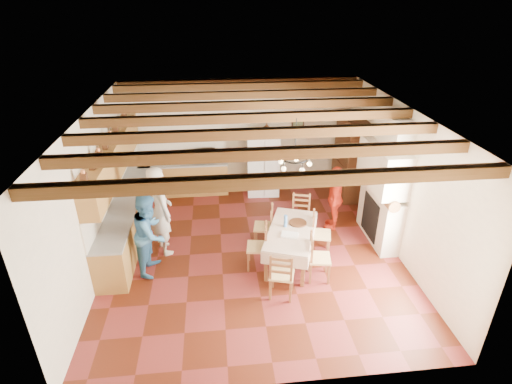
% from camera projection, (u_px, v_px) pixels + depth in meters
% --- Properties ---
extents(floor, '(6.00, 6.50, 0.02)m').
position_uv_depth(floor, '(253.00, 251.00, 8.52)').
color(floor, '#49190C').
rests_on(floor, ground).
extents(ceiling, '(6.00, 6.50, 0.02)m').
position_uv_depth(ceiling, '(252.00, 112.00, 7.16)').
color(ceiling, silver).
rests_on(ceiling, ground).
extents(wall_back, '(6.00, 0.02, 3.00)m').
position_uv_depth(wall_back, '(241.00, 135.00, 10.73)').
color(wall_back, '#F0E7C8').
rests_on(wall_back, ground).
extents(wall_front, '(6.00, 0.02, 3.00)m').
position_uv_depth(wall_front, '(279.00, 303.00, 4.94)').
color(wall_front, '#F0E7C8').
rests_on(wall_front, ground).
extents(wall_left, '(0.02, 6.50, 3.00)m').
position_uv_depth(wall_left, '(95.00, 195.00, 7.55)').
color(wall_left, '#F0E7C8').
rests_on(wall_left, ground).
extents(wall_right, '(0.02, 6.50, 3.00)m').
position_uv_depth(wall_right, '(399.00, 181.00, 8.13)').
color(wall_right, '#F0E7C8').
rests_on(wall_right, ground).
extents(ceiling_beams, '(6.00, 6.30, 0.16)m').
position_uv_depth(ceiling_beams, '(252.00, 118.00, 7.20)').
color(ceiling_beams, '#3B260C').
rests_on(ceiling_beams, ground).
extents(lower_cabinets_left, '(0.60, 4.30, 0.86)m').
position_uv_depth(lower_cabinets_left, '(129.00, 216.00, 8.99)').
color(lower_cabinets_left, brown).
rests_on(lower_cabinets_left, ground).
extents(lower_cabinets_back, '(2.30, 0.60, 0.86)m').
position_uv_depth(lower_cabinets_back, '(185.00, 178.00, 10.79)').
color(lower_cabinets_back, brown).
rests_on(lower_cabinets_back, ground).
extents(countertop_left, '(0.62, 4.30, 0.04)m').
position_uv_depth(countertop_left, '(126.00, 198.00, 8.79)').
color(countertop_left, slate).
rests_on(countertop_left, lower_cabinets_left).
extents(countertop_back, '(2.34, 0.62, 0.04)m').
position_uv_depth(countertop_back, '(184.00, 163.00, 10.59)').
color(countertop_back, slate).
rests_on(countertop_back, lower_cabinets_back).
extents(backsplash_left, '(0.03, 4.30, 0.60)m').
position_uv_depth(backsplash_left, '(111.00, 185.00, 8.62)').
color(backsplash_left, white).
rests_on(backsplash_left, ground).
extents(backsplash_back, '(2.30, 0.03, 0.60)m').
position_uv_depth(backsplash_back, '(183.00, 148.00, 10.70)').
color(backsplash_back, white).
rests_on(backsplash_back, ground).
extents(upper_cabinets, '(0.35, 4.20, 0.70)m').
position_uv_depth(upper_cabinets, '(113.00, 157.00, 8.34)').
color(upper_cabinets, brown).
rests_on(upper_cabinets, ground).
extents(fireplace, '(0.56, 1.60, 2.80)m').
position_uv_depth(fireplace, '(381.00, 182.00, 8.32)').
color(fireplace, beige).
rests_on(fireplace, ground).
extents(wall_picture, '(0.34, 0.03, 0.42)m').
position_uv_depth(wall_picture, '(298.00, 121.00, 10.70)').
color(wall_picture, '#2F2116').
rests_on(wall_picture, ground).
extents(refrigerator, '(0.87, 0.73, 1.67)m').
position_uv_depth(refrigerator, '(263.00, 164.00, 10.63)').
color(refrigerator, white).
rests_on(refrigerator, floor).
extents(hutch, '(0.53, 1.20, 2.16)m').
position_uv_depth(hutch, '(349.00, 158.00, 10.37)').
color(hutch, '#321F10').
rests_on(hutch, floor).
extents(dining_table, '(1.36, 1.86, 0.73)m').
position_uv_depth(dining_table, '(291.00, 233.00, 7.93)').
color(dining_table, '#F0E1CF').
rests_on(dining_table, floor).
extents(chandelier, '(0.47, 0.47, 0.03)m').
position_uv_depth(chandelier, '(295.00, 159.00, 7.21)').
color(chandelier, black).
rests_on(chandelier, ground).
extents(chair_left_near, '(0.46, 0.47, 0.96)m').
position_uv_depth(chair_left_near, '(257.00, 246.00, 7.83)').
color(chair_left_near, brown).
rests_on(chair_left_near, floor).
extents(chair_left_far, '(0.47, 0.49, 0.96)m').
position_uv_depth(chair_left_far, '(264.00, 226.00, 8.50)').
color(chair_left_far, brown).
rests_on(chair_left_far, floor).
extents(chair_right_near, '(0.46, 0.48, 0.96)m').
position_uv_depth(chair_right_near, '(320.00, 257.00, 7.50)').
color(chair_right_near, brown).
rests_on(chair_right_near, floor).
extents(chair_right_far, '(0.49, 0.51, 0.96)m').
position_uv_depth(chair_right_far, '(321.00, 234.00, 8.23)').
color(chair_right_far, brown).
rests_on(chair_right_far, floor).
extents(chair_end_near, '(0.52, 0.50, 0.96)m').
position_uv_depth(chair_end_near, '(282.00, 273.00, 7.07)').
color(chair_end_near, brown).
rests_on(chair_end_near, floor).
extents(chair_end_far, '(0.50, 0.49, 0.96)m').
position_uv_depth(chair_end_far, '(301.00, 215.00, 8.90)').
color(chair_end_far, brown).
rests_on(chair_end_far, floor).
extents(person_man, '(0.71, 0.83, 1.92)m').
position_uv_depth(person_man, '(161.00, 211.00, 8.11)').
color(person_man, silver).
rests_on(person_man, floor).
extents(person_woman_blue, '(0.77, 0.91, 1.66)m').
position_uv_depth(person_woman_blue, '(150.00, 233.00, 7.60)').
color(person_woman_blue, teal).
rests_on(person_woman_blue, floor).
extents(person_woman_red, '(0.67, 0.97, 1.53)m').
position_uv_depth(person_woman_red, '(335.00, 198.00, 9.05)').
color(person_woman_red, red).
rests_on(person_woman_red, floor).
extents(microwave, '(0.57, 0.40, 0.31)m').
position_uv_depth(microwave, '(205.00, 156.00, 10.57)').
color(microwave, silver).
rests_on(microwave, countertop_back).
extents(fridge_vase, '(0.33, 0.33, 0.29)m').
position_uv_depth(fridge_vase, '(267.00, 129.00, 10.19)').
color(fridge_vase, '#321F10').
rests_on(fridge_vase, refrigerator).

